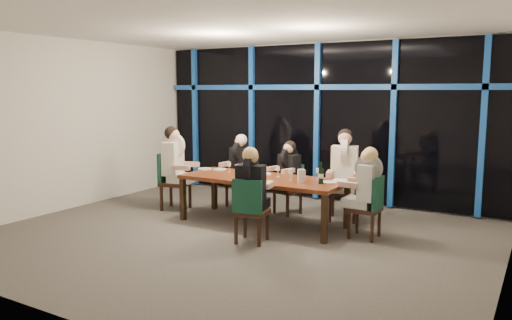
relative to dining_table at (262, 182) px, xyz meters
The scene contains 29 objects.
room 1.56m from the dining_table, 90.00° to the right, with size 7.04×7.00×3.02m.
window_wall 2.30m from the dining_table, 89.70° to the left, with size 6.86×0.43×2.94m.
dining_table is the anchor object (origin of this frame).
chair_far_left 1.33m from the dining_table, 136.09° to the left, with size 0.45×0.45×0.90m.
chair_far_mid 0.90m from the dining_table, 86.01° to the left, with size 0.49×0.49×0.86m.
chair_far_right 1.39m from the dining_table, 44.48° to the left, with size 0.58×0.58×1.01m.
chair_end_left 1.90m from the dining_table, behind, with size 0.57×0.57×1.01m.
chair_end_right 1.72m from the dining_table, ahead, with size 0.42×0.42×0.90m.
chair_near_mid 1.05m from the dining_table, 69.84° to the right, with size 0.49×0.49×0.92m.
diner_far_left 1.28m from the dining_table, 138.77° to the left, with size 0.47×0.58×0.88m.
diner_far_mid 0.81m from the dining_table, 87.15° to the left, with size 0.50×0.58×0.83m.
diner_far_right 1.38m from the dining_table, 41.27° to the left, with size 0.59×0.69×0.99m.
diner_end_left 1.84m from the dining_table, behind, with size 0.68×0.57×0.98m.
diner_end_right 1.65m from the dining_table, ahead, with size 0.56×0.45×0.87m.
diner_near_mid 0.98m from the dining_table, 69.07° to the right, with size 0.50×0.61×0.89m.
plate_far_left 1.05m from the dining_table, 164.65° to the left, with size 0.24×0.24×0.01m, color white.
plate_far_mid 0.30m from the dining_table, 115.06° to the left, with size 0.24×0.24×0.01m, color white.
plate_far_right 1.21m from the dining_table, 16.52° to the left, with size 0.24×0.24×0.01m, color white.
plate_end_left 1.29m from the dining_table, behind, with size 0.24×0.24×0.01m, color white.
plate_end_right 1.08m from the dining_table, ahead, with size 0.24×0.24×0.01m, color white.
plate_near_mid 0.43m from the dining_table, 54.97° to the right, with size 0.24×0.24×0.01m, color white.
wine_bottle 1.02m from the dining_table, ahead, with size 0.08×0.08×0.33m.
water_pitcher 0.75m from the dining_table, ahead, with size 0.13×0.11×0.20m.
tea_light 0.18m from the dining_table, 129.49° to the right, with size 0.06×0.06×0.03m, color #F69B4A.
wine_glass_a 0.36m from the dining_table, 141.91° to the right, with size 0.07×0.07×0.18m.
wine_glass_b 0.31m from the dining_table, 45.98° to the left, with size 0.06×0.06×0.16m.
wine_glass_c 0.53m from the dining_table, ahead, with size 0.06×0.06×0.16m.
wine_glass_d 0.79m from the dining_table, 166.48° to the left, with size 0.06×0.06×0.16m.
wine_glass_e 0.90m from the dining_table, 16.16° to the left, with size 0.07×0.07×0.18m.
Camera 1 is at (3.82, -5.88, 2.11)m, focal length 35.00 mm.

